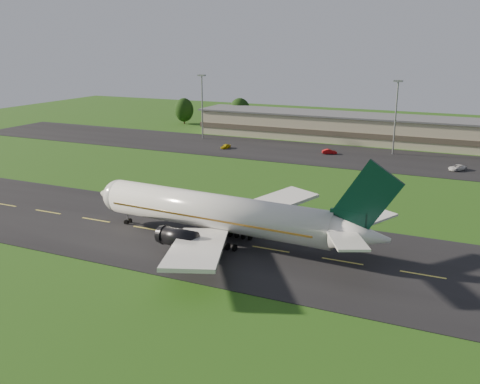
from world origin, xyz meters
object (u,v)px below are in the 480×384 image
at_px(service_vehicle_b, 329,152).
at_px(terminal, 407,132).
at_px(light_mast_west, 202,99).
at_px(light_mast_centre, 396,109).
at_px(airliner, 220,213).
at_px(service_vehicle_c, 457,168).
at_px(service_vehicle_a, 226,146).

bearing_deg(service_vehicle_b, terminal, -60.75).
xyz_separation_m(light_mast_west, service_vehicle_b, (43.92, -7.14, -11.97)).
bearing_deg(terminal, light_mast_west, -165.24).
relative_size(terminal, light_mast_centre, 7.13).
xyz_separation_m(terminal, light_mast_west, (-61.40, -16.18, 8.75)).
distance_m(airliner, light_mast_centre, 81.57).
bearing_deg(light_mast_centre, terminal, 85.05).
relative_size(terminal, service_vehicle_c, 29.84).
xyz_separation_m(light_mast_centre, service_vehicle_c, (17.52, -13.33, -11.96)).
xyz_separation_m(light_mast_centre, service_vehicle_b, (-16.08, -7.14, -11.97)).
relative_size(airliner, light_mast_centre, 2.52).
relative_size(light_mast_centre, service_vehicle_b, 5.02).
height_order(terminal, service_vehicle_c, terminal).
relative_size(light_mast_west, light_mast_centre, 1.00).
relative_size(airliner, terminal, 0.35).
xyz_separation_m(terminal, light_mast_centre, (-1.40, -16.18, 8.75)).
height_order(light_mast_west, service_vehicle_a, light_mast_west).
bearing_deg(light_mast_centre, service_vehicle_b, -156.05).
relative_size(terminal, service_vehicle_b, 35.76).
distance_m(airliner, light_mast_west, 92.95).
bearing_deg(light_mast_centre, service_vehicle_c, -37.26).
relative_size(airliner, service_vehicle_b, 12.65).
bearing_deg(terminal, light_mast_centre, -94.95).
xyz_separation_m(airliner, service_vehicle_c, (30.96, 66.72, -3.89)).
bearing_deg(service_vehicle_b, light_mast_centre, -89.95).
bearing_deg(service_vehicle_c, light_mast_centre, -179.97).
distance_m(light_mast_centre, service_vehicle_c, 25.05).
distance_m(service_vehicle_a, service_vehicle_c, 63.45).
relative_size(service_vehicle_a, service_vehicle_c, 0.77).
distance_m(airliner, terminal, 97.37).
relative_size(terminal, light_mast_west, 7.13).
height_order(airliner, service_vehicle_a, airliner).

